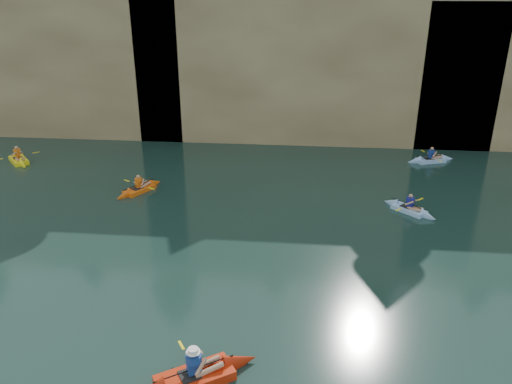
{
  "coord_description": "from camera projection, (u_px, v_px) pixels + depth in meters",
  "views": [
    {
      "loc": [
        1.56,
        -11.9,
        10.45
      ],
      "look_at": [
        -0.2,
        5.73,
        3.0
      ],
      "focal_mm": 35.0,
      "sensor_mm": 36.0,
      "label": 1
    }
  ],
  "objects": [
    {
      "name": "cliff_slab_center",
      "position": [
        314.0,
        59.0,
        33.45
      ],
      "size": [
        24.0,
        2.4,
        11.4
      ],
      "primitive_type": "cube",
      "color": "tan",
      "rests_on": "ground"
    },
    {
      "name": "kayaker_orange",
      "position": [
        139.0,
        189.0,
        26.98
      ],
      "size": [
        2.2,
        3.07,
        1.19
      ],
      "rotation": [
        0.0,
        0.0,
        1.04
      ],
      "color": "orange",
      "rests_on": "ground"
    },
    {
      "name": "cliff_slab_west",
      "position": [
        4.0,
        61.0,
        35.63
      ],
      "size": [
        26.0,
        2.4,
        10.56
      ],
      "primitive_type": "cube",
      "color": "tan",
      "rests_on": "ground"
    },
    {
      "name": "sea_cave_center",
      "position": [
        225.0,
        119.0,
        34.99
      ],
      "size": [
        3.5,
        1.0,
        3.2
      ],
      "primitive_type": "cube",
      "color": "black",
      "rests_on": "ground"
    },
    {
      "name": "ground",
      "position": [
        244.0,
        356.0,
        15.11
      ],
      "size": [
        160.0,
        160.0,
        0.0
      ],
      "primitive_type": "plane",
      "color": "black",
      "rests_on": "ground"
    },
    {
      "name": "sea_cave_east",
      "position": [
        431.0,
        115.0,
        33.46
      ],
      "size": [
        5.0,
        1.0,
        4.5
      ],
      "primitive_type": "cube",
      "color": "black",
      "rests_on": "ground"
    },
    {
      "name": "kayaker_yellow",
      "position": [
        19.0,
        160.0,
        31.37
      ],
      "size": [
        2.76,
        2.9,
        1.32
      ],
      "rotation": [
        0.0,
        0.0,
        -0.83
      ],
      "color": "#FDF115",
      "rests_on": "ground"
    },
    {
      "name": "kayaker_ltblue_near",
      "position": [
        409.0,
        209.0,
        24.6
      ],
      "size": [
        2.64,
        2.55,
        1.17
      ],
      "rotation": [
        0.0,
        0.0,
        -0.76
      ],
      "color": "#97C7FC",
      "rests_on": "ground"
    },
    {
      "name": "sea_cave_west",
      "position": [
        34.0,
        109.0,
        36.12
      ],
      "size": [
        4.5,
        1.0,
        4.0
      ],
      "primitive_type": "cube",
      "color": "black",
      "rests_on": "ground"
    },
    {
      "name": "kayaker_ltblue_mid",
      "position": [
        431.0,
        160.0,
        31.43
      ],
      "size": [
        3.26,
        2.3,
        1.22
      ],
      "rotation": [
        0.0,
        0.0,
        0.33
      ],
      "color": "#91C1F4",
      "rests_on": "ground"
    },
    {
      "name": "main_kayaker",
      "position": [
        195.0,
        377.0,
        14.06
      ],
      "size": [
        3.75,
        2.85,
        1.45
      ],
      "rotation": [
        0.0,
        0.0,
        0.57
      ],
      "color": "red",
      "rests_on": "ground"
    },
    {
      "name": "cliff",
      "position": [
        288.0,
        42.0,
        40.31
      ],
      "size": [
        70.0,
        16.0,
        12.0
      ],
      "primitive_type": "cube",
      "color": "tan",
      "rests_on": "ground"
    }
  ]
}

